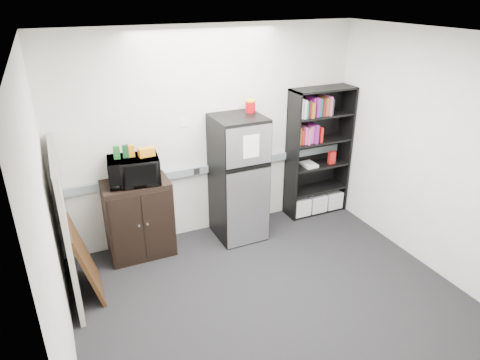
{
  "coord_description": "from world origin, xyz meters",
  "views": [
    {
      "loc": [
        -1.82,
        -3.18,
        3.06
      ],
      "look_at": [
        0.01,
        0.9,
        1.05
      ],
      "focal_mm": 32.0,
      "sensor_mm": 36.0,
      "label": 1
    }
  ],
  "objects_px": {
    "cabinet": "(139,219)",
    "microwave": "(134,170)",
    "bookshelf": "(318,154)",
    "refrigerator": "(239,179)",
    "cubicle_partition": "(66,226)"
  },
  "relations": [
    {
      "from": "cabinet",
      "to": "microwave",
      "type": "distance_m",
      "value": 0.65
    },
    {
      "from": "bookshelf",
      "to": "cabinet",
      "type": "bearing_deg",
      "value": -178.58
    },
    {
      "from": "cabinet",
      "to": "refrigerator",
      "type": "xyz_separation_m",
      "value": [
        1.3,
        -0.08,
        0.33
      ]
    },
    {
      "from": "bookshelf",
      "to": "microwave",
      "type": "relative_size",
      "value": 3.21
    },
    {
      "from": "cubicle_partition",
      "to": "cabinet",
      "type": "height_order",
      "value": "cubicle_partition"
    },
    {
      "from": "microwave",
      "to": "refrigerator",
      "type": "height_order",
      "value": "refrigerator"
    },
    {
      "from": "cabinet",
      "to": "microwave",
      "type": "bearing_deg",
      "value": -90.0
    },
    {
      "from": "cubicle_partition",
      "to": "refrigerator",
      "type": "bearing_deg",
      "value": 9.13
    },
    {
      "from": "cubicle_partition",
      "to": "microwave",
      "type": "distance_m",
      "value": 0.97
    },
    {
      "from": "cubicle_partition",
      "to": "cabinet",
      "type": "bearing_deg",
      "value": 27.15
    },
    {
      "from": "cabinet",
      "to": "refrigerator",
      "type": "relative_size",
      "value": 0.59
    },
    {
      "from": "microwave",
      "to": "cubicle_partition",
      "type": "bearing_deg",
      "value": -146.88
    },
    {
      "from": "refrigerator",
      "to": "microwave",
      "type": "bearing_deg",
      "value": 176.44
    },
    {
      "from": "microwave",
      "to": "bookshelf",
      "type": "bearing_deg",
      "value": 8.62
    },
    {
      "from": "bookshelf",
      "to": "refrigerator",
      "type": "bearing_deg",
      "value": -173.69
    }
  ]
}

